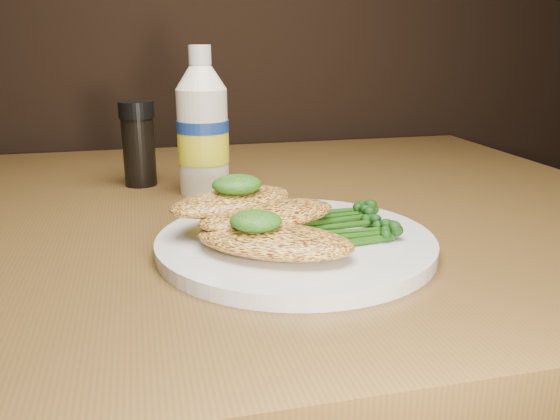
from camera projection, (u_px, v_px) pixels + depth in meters
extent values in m
cylinder|color=silver|center=(296.00, 243.00, 0.55)|extent=(0.26, 0.26, 0.01)
ellipsoid|color=#EEBE4B|center=(274.00, 241.00, 0.50)|extent=(0.16, 0.14, 0.02)
ellipsoid|color=#EEBE4B|center=(268.00, 215.00, 0.55)|extent=(0.15, 0.11, 0.02)
ellipsoid|color=#EEBE4B|center=(232.00, 201.00, 0.57)|extent=(0.15, 0.12, 0.02)
ellipsoid|color=#0B3708|center=(256.00, 221.00, 0.50)|extent=(0.06, 0.06, 0.02)
ellipsoid|color=#0B3708|center=(237.00, 185.00, 0.56)|extent=(0.06, 0.05, 0.02)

